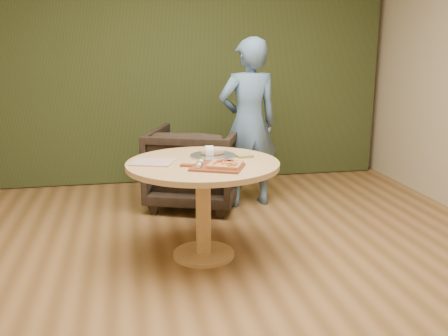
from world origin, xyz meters
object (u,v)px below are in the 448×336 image
Objects in this scene: pizza_paddle at (216,167)px; cutlery_roll at (200,164)px; pedestal_table at (203,180)px; bread_roll at (212,151)px; armchair at (195,163)px; flatbread_pizza at (225,164)px; serving_tray at (213,156)px; person_standing at (248,124)px.

pizza_paddle is 2.40× the size of cutlery_roll.
bread_roll is at bearing 58.10° from pedestal_table.
armchair is at bearing 99.01° from cutlery_roll.
flatbread_pizza reaches higher than cutlery_roll.
armchair reaches higher than cutlery_roll.
flatbread_pizza is at bearing 111.51° from armchair.
flatbread_pizza reaches higher than pizza_paddle.
serving_tray is at bearing -0.00° from bread_roll.
pedestal_table is at bearing 130.64° from pizza_paddle.
flatbread_pizza is 0.33× the size of armchair.
pedestal_table is 5.77× the size of cutlery_roll.
cutlery_roll is 0.36m from bread_roll.
cutlery_roll is 0.22× the size of armchair.
armchair reaches higher than serving_tray.
armchair is (-0.01, 1.50, -0.34)m from flatbread_pizza.
cutlery_roll is 0.55× the size of serving_tray.
cutlery_roll is 1.54m from person_standing.
flatbread_pizza is 0.38m from serving_tray.
pizza_paddle is 1.51m from person_standing.
person_standing reaches higher than bread_roll.
flatbread_pizza is 1.50× the size of bread_roll.
flatbread_pizza is 0.82× the size of serving_tray.
bread_roll is at bearing 109.99° from armchair.
armchair is (0.02, 1.12, -0.35)m from bread_roll.
bread_roll is 0.12× the size of person_standing.
pizza_paddle is 0.36m from serving_tray.
armchair is (0.01, 1.12, -0.32)m from serving_tray.
pizza_paddle is 0.12m from cutlery_roll.
pizza_paddle is (0.06, -0.21, 0.15)m from pedestal_table.
armchair is at bearing 112.01° from pizza_paddle.
person_standing reaches higher than flatbread_pizza.
serving_tray is at bearing 107.61° from pizza_paddle.
bread_roll is (-0.01, 0.00, 0.04)m from serving_tray.
serving_tray is 1.17m from person_standing.
armchair is 0.66m from person_standing.
pizza_paddle is at bearing -96.43° from serving_tray.
flatbread_pizza is at bearing -86.37° from serving_tray.
cutlery_roll is at bearing 166.05° from flatbread_pizza.
serving_tray is at bearing 110.45° from armchair.
pizza_paddle is 1.33× the size of serving_tray.
cutlery_roll is at bearing -113.29° from bread_roll.
armchair reaches higher than bread_roll.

